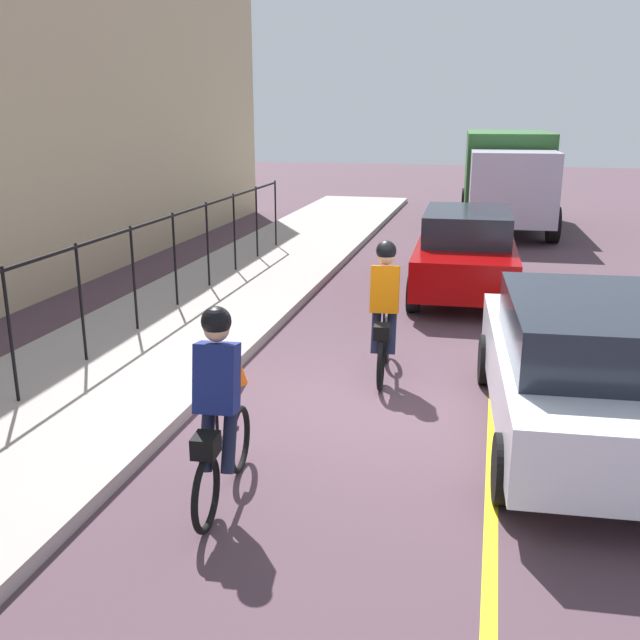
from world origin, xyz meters
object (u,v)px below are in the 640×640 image
Objects in this scene: cyclist_lead at (385,311)px; parked_sedan_rear at (466,251)px; traffic_cone_near at (233,362)px; patrol_sedan at (582,367)px; box_truck_background at (507,175)px; cyclist_follow at (219,409)px.

cyclist_lead is 4.98m from parked_sedan_rear.
parked_sedan_rear is 6.20m from traffic_cone_near.
box_truck_background reaches higher than patrol_sedan.
cyclist_follow is 0.40× the size of patrol_sedan.
cyclist_lead is at bearing -70.54° from traffic_cone_near.
cyclist_lead is at bearing -19.33° from cyclist_follow.
cyclist_follow is 3.23× the size of traffic_cone_near.
patrol_sedan is 7.99× the size of traffic_cone_near.
cyclist_follow reaches higher than parked_sedan_rear.
patrol_sedan is 14.91m from box_truck_background.
cyclist_lead is at bearing -11.33° from parked_sedan_rear.
box_truck_background is 12.06× the size of traffic_cone_near.
cyclist_lead is 0.27× the size of box_truck_background.
cyclist_lead is 0.41× the size of parked_sedan_rear.
patrol_sedan is 0.66× the size of box_truck_background.
patrol_sedan is (2.11, -3.22, -0.09)m from cyclist_follow.
cyclist_follow is 17.18m from box_truck_background.
traffic_cone_near is (2.83, 0.93, -0.63)m from cyclist_follow.
box_truck_background is (16.98, -2.55, 0.64)m from cyclist_follow.
traffic_cone_near is at bearing 76.14° from patrol_sedan.
patrol_sedan is at bearing -99.92° from traffic_cone_near.
box_truck_background is 14.62m from traffic_cone_near.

